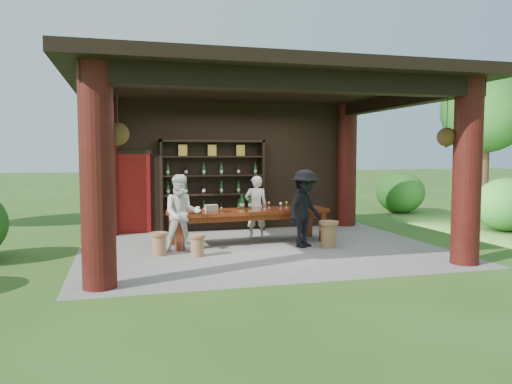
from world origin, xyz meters
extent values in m
plane|color=#2D5119|center=(0.00, 0.00, 0.00)|extent=(90.00, 90.00, 0.00)
cube|color=slate|center=(0.00, 0.00, -0.05)|extent=(7.40, 5.90, 0.10)
cube|color=black|center=(0.00, 2.75, 1.65)|extent=(7.00, 0.18, 3.30)
cube|color=maroon|center=(-2.60, 2.65, 1.00)|extent=(0.95, 0.06, 2.00)
cylinder|color=#380C0A|center=(-3.15, -2.40, 1.65)|extent=(0.50, 0.50, 3.30)
cylinder|color=#380C0A|center=(3.15, -2.40, 1.65)|extent=(0.50, 0.50, 3.30)
cylinder|color=#380C0A|center=(-3.15, 2.55, 1.65)|extent=(0.50, 0.50, 3.30)
cylinder|color=#380C0A|center=(3.15, 2.55, 1.65)|extent=(0.50, 0.50, 3.30)
cube|color=black|center=(0.00, -2.40, 3.15)|extent=(6.70, 0.35, 0.35)
cube|color=black|center=(-3.15, 0.00, 3.15)|extent=(0.30, 5.20, 0.30)
cube|color=black|center=(3.15, 0.00, 3.15)|extent=(0.30, 5.20, 0.30)
cube|color=black|center=(0.00, 0.00, 3.40)|extent=(7.50, 6.00, 0.20)
cylinder|color=black|center=(-2.85, -2.20, 2.62)|extent=(0.01, 0.01, 0.75)
cone|color=black|center=(-2.85, -2.20, 2.17)|extent=(0.32, 0.32, 0.18)
sphere|color=#1E5919|center=(-2.85, -2.20, 2.28)|extent=(0.34, 0.34, 0.34)
cylinder|color=black|center=(2.85, -2.20, 2.62)|extent=(0.01, 0.01, 0.75)
cone|color=black|center=(2.85, -2.20, 2.17)|extent=(0.32, 0.32, 0.18)
sphere|color=#1E5919|center=(2.85, -2.20, 2.28)|extent=(0.34, 0.34, 0.34)
cube|color=#621F0E|center=(-0.11, 0.59, 0.71)|extent=(3.58, 1.18, 0.08)
cube|color=#621F0E|center=(-0.11, 0.59, 0.61)|extent=(3.37, 1.02, 0.12)
cube|color=#621F0E|center=(-1.72, 0.11, 0.34)|extent=(0.13, 0.13, 0.67)
cube|color=#621F0E|center=(1.55, 0.37, 0.34)|extent=(0.13, 0.13, 0.67)
cube|color=#621F0E|center=(-1.77, 0.82, 0.34)|extent=(0.13, 0.13, 0.67)
cube|color=#621F0E|center=(1.50, 1.08, 0.34)|extent=(0.13, 0.13, 0.67)
cylinder|color=brown|center=(-1.42, -0.53, 0.19)|extent=(0.26, 0.26, 0.38)
cylinder|color=brown|center=(-1.42, -0.53, 0.40)|extent=(0.32, 0.32, 0.05)
cylinder|color=brown|center=(1.41, -0.29, 0.24)|extent=(0.33, 0.33, 0.49)
cylinder|color=brown|center=(1.41, -0.29, 0.52)|extent=(0.42, 0.42, 0.07)
cylinder|color=brown|center=(-2.13, -0.24, 0.20)|extent=(0.27, 0.27, 0.40)
cylinder|color=brown|center=(-2.13, -0.24, 0.42)|extent=(0.34, 0.34, 0.05)
imported|color=silver|center=(0.23, 1.23, 0.73)|extent=(0.59, 0.44, 1.46)
imported|color=silver|center=(-1.66, -0.01, 0.78)|extent=(0.78, 0.62, 1.57)
imported|color=black|center=(0.92, -0.16, 0.82)|extent=(1.22, 1.11, 1.64)
cube|color=#BF6672|center=(-0.97, 0.48, 0.82)|extent=(0.27, 0.20, 0.14)
ellipsoid|color=#194C14|center=(6.68, 0.55, 0.58)|extent=(1.60, 1.60, 1.36)
ellipsoid|color=#194C14|center=(6.16, 4.75, 0.58)|extent=(1.60, 1.60, 1.36)
cylinder|color=#3F2819|center=(8.65, 3.86, 1.60)|extent=(0.36, 0.36, 3.20)
sphere|color=#194C14|center=(8.65, 3.86, 3.40)|extent=(2.80, 2.80, 2.80)
camera|label=1|loc=(-2.80, -10.01, 1.99)|focal=35.00mm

